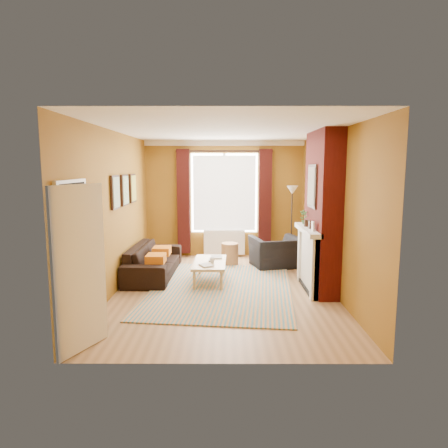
{
  "coord_description": "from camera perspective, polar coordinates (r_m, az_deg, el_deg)",
  "views": [
    {
      "loc": [
        0.02,
        -6.95,
        2.19
      ],
      "look_at": [
        0.0,
        0.25,
        1.15
      ],
      "focal_mm": 32.0,
      "sensor_mm": 36.0,
      "label": 1
    }
  ],
  "objects": [
    {
      "name": "book_b",
      "position": [
        7.93,
        -1.89,
        -4.72
      ],
      "size": [
        0.23,
        0.31,
        0.02
      ],
      "primitive_type": "imported",
      "rotation": [
        0.0,
        0.0,
        0.01
      ],
      "color": "#999999",
      "rests_on": "coffee_table"
    },
    {
      "name": "striped_rug",
      "position": [
        7.28,
        -0.41,
        -9.21
      ],
      "size": [
        2.82,
        3.67,
        0.02
      ],
      "rotation": [
        0.0,
        0.0,
        -0.11
      ],
      "color": "teal",
      "rests_on": "ground"
    },
    {
      "name": "ground",
      "position": [
        7.28,
        -0.01,
        -9.28
      ],
      "size": [
        5.5,
        5.5,
        0.0
      ],
      "primitive_type": "plane",
      "color": "olive",
      "rests_on": "ground"
    },
    {
      "name": "wicker_stool",
      "position": [
        9.01,
        0.83,
        -4.27
      ],
      "size": [
        0.39,
        0.39,
        0.48
      ],
      "rotation": [
        0.0,
        0.0,
        -0.01
      ],
      "color": "#A47247",
      "rests_on": "ground"
    },
    {
      "name": "coffee_table",
      "position": [
        7.62,
        -2.05,
        -5.67
      ],
      "size": [
        0.63,
        1.22,
        0.4
      ],
      "rotation": [
        0.0,
        0.0,
        -0.02
      ],
      "color": "tan",
      "rests_on": "ground"
    },
    {
      "name": "armchair",
      "position": [
        8.84,
        7.42,
        -3.99
      ],
      "size": [
        1.21,
        1.11,
        0.66
      ],
      "primitive_type": "imported",
      "rotation": [
        0.0,
        0.0,
        3.39
      ],
      "color": "black",
      "rests_on": "ground"
    },
    {
      "name": "tv_remote",
      "position": [
        7.66,
        -2.0,
        -5.19
      ],
      "size": [
        0.06,
        0.17,
        0.02
      ],
      "rotation": [
        0.0,
        0.0,
        0.02
      ],
      "color": "#252527",
      "rests_on": "coffee_table"
    },
    {
      "name": "book_a",
      "position": [
        7.24,
        -3.29,
        -5.98
      ],
      "size": [
        0.3,
        0.33,
        0.02
      ],
      "primitive_type": "imported",
      "rotation": [
        0.0,
        0.0,
        0.47
      ],
      "color": "#999999",
      "rests_on": "coffee_table"
    },
    {
      "name": "room_walls",
      "position": [
        7.29,
        5.02,
        1.86
      ],
      "size": [
        3.82,
        5.54,
        2.83
      ],
      "color": "#8D601B",
      "rests_on": "ground"
    },
    {
      "name": "mug",
      "position": [
        7.48,
        -1.68,
        -5.24
      ],
      "size": [
        0.13,
        0.13,
        0.09
      ],
      "primitive_type": "imported",
      "rotation": [
        0.0,
        0.0,
        -0.37
      ],
      "color": "#999999",
      "rests_on": "coffee_table"
    },
    {
      "name": "sofa",
      "position": [
        8.2,
        -10.0,
        -5.14
      ],
      "size": [
        0.89,
        2.16,
        0.62
      ],
      "primitive_type": "imported",
      "rotation": [
        0.0,
        0.0,
        1.54
      ],
      "color": "black",
      "rests_on": "ground"
    },
    {
      "name": "floor_lamp",
      "position": [
        9.22,
        9.7,
        3.1
      ],
      "size": [
        0.28,
        0.28,
        1.76
      ],
      "rotation": [
        0.0,
        0.0,
        -0.07
      ],
      "color": "black",
      "rests_on": "ground"
    }
  ]
}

